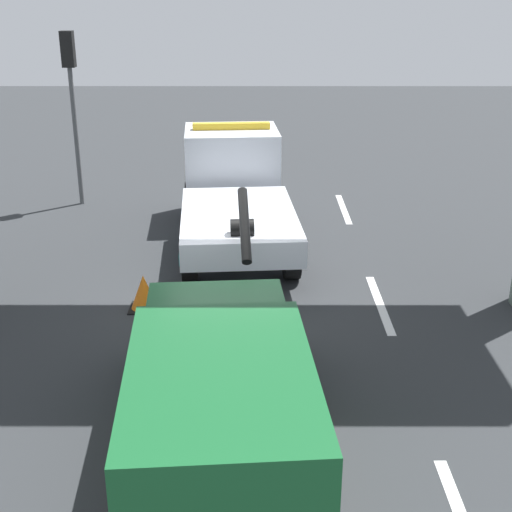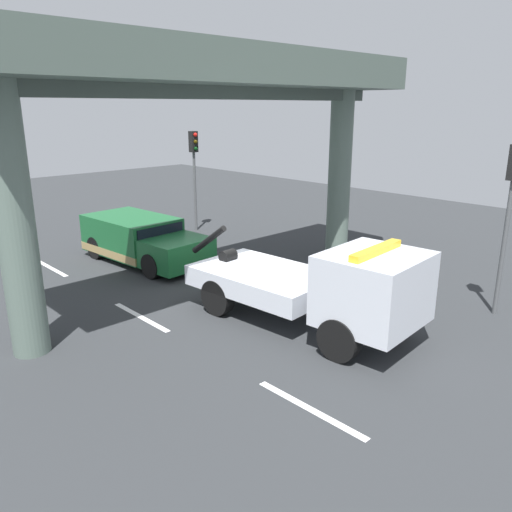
{
  "view_description": "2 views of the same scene",
  "coord_description": "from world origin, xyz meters",
  "views": [
    {
      "loc": [
        -12.1,
        -0.47,
        5.72
      ],
      "look_at": [
        -0.86,
        -0.46,
        1.32
      ],
      "focal_mm": 49.2,
      "sensor_mm": 36.0,
      "label": 1
    },
    {
      "loc": [
        11.33,
        -9.3,
        5.49
      ],
      "look_at": [
        0.77,
        0.76,
        1.16
      ],
      "focal_mm": 35.56,
      "sensor_mm": 36.0,
      "label": 2
    }
  ],
  "objects": [
    {
      "name": "traffic_cone_orange",
      "position": [
        -0.21,
        1.63,
        0.32
      ],
      "size": [
        0.57,
        0.57,
        0.68
      ],
      "color": "orange",
      "rests_on": "ground"
    },
    {
      "name": "lane_stripe_west",
      "position": [
        -6.0,
        -2.82,
        0.0
      ],
      "size": [
        2.6,
        0.16,
        0.01
      ],
      "primitive_type": "cube",
      "color": "silver",
      "rests_on": "ground"
    },
    {
      "name": "lane_stripe_east",
      "position": [
        6.0,
        -2.82,
        0.0
      ],
      "size": [
        2.6,
        0.16,
        0.01
      ],
      "primitive_type": "cube",
      "color": "silver",
      "rests_on": "ground"
    },
    {
      "name": "lane_stripe_mid",
      "position": [
        0.0,
        -2.82,
        0.0
      ],
      "size": [
        2.6,
        0.16,
        0.01
      ],
      "primitive_type": "cube",
      "color": "silver",
      "rests_on": "ground"
    },
    {
      "name": "ground_plane",
      "position": [
        0.0,
        0.0,
        -0.05
      ],
      "size": [
        60.0,
        40.0,
        0.1
      ],
      "primitive_type": "cube",
      "color": "#2D3033"
    },
    {
      "name": "traffic_light_near",
      "position": [
        -6.98,
        4.36,
        3.23
      ],
      "size": [
        0.39,
        0.32,
        4.43
      ],
      "color": "#515456",
      "rests_on": "ground"
    },
    {
      "name": "tow_truck_white",
      "position": [
        3.9,
        0.06,
        1.2
      ],
      "size": [
        7.32,
        2.82,
        2.46
      ],
      "color": "silver",
      "rests_on": "ground"
    },
    {
      "name": "traffic_light_far",
      "position": [
        6.52,
        4.36,
        3.32
      ],
      "size": [
        0.39,
        0.32,
        4.57
      ],
      "color": "#515456",
      "rests_on": "ground"
    },
    {
      "name": "overpass_structure",
      "position": [
        -0.0,
        0.0,
        6.0
      ],
      "size": [
        3.6,
        13.41,
        7.01
      ],
      "color": "#596B60",
      "rests_on": "ground"
    },
    {
      "name": "towed_van_green",
      "position": [
        -4.49,
        -0.01,
        0.78
      ],
      "size": [
        5.34,
        2.55,
        1.58
      ],
      "color": "#195B2D",
      "rests_on": "ground"
    }
  ]
}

